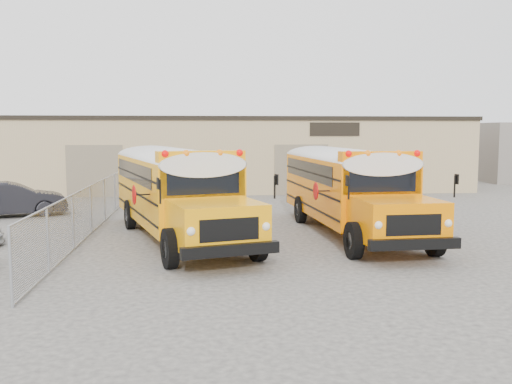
{
  "coord_description": "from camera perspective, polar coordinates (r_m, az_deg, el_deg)",
  "views": [
    {
      "loc": [
        -1.92,
        -18.38,
        3.8
      ],
      "look_at": [
        0.05,
        2.01,
        1.6
      ],
      "focal_mm": 40.0,
      "sensor_mm": 36.0,
      "label": 1
    }
  ],
  "objects": [
    {
      "name": "ground",
      "position": [
        18.87,
        0.43,
        -5.49
      ],
      "size": [
        120.0,
        120.0,
        0.0
      ],
      "primitive_type": "plane",
      "color": "#44403E",
      "rests_on": "ground"
    },
    {
      "name": "warehouse",
      "position": [
        38.45,
        -2.66,
        4.0
      ],
      "size": [
        30.2,
        10.2,
        4.67
      ],
      "color": "tan",
      "rests_on": "ground"
    },
    {
      "name": "chainlink_fence",
      "position": [
        21.96,
        -16.18,
        -1.7
      ],
      "size": [
        0.07,
        18.07,
        1.81
      ],
      "color": "#999CA1",
      "rests_on": "ground"
    },
    {
      "name": "school_bus_left",
      "position": [
        27.09,
        -11.27,
        1.95
      ],
      "size": [
        5.6,
        11.41,
        3.25
      ],
      "color": "#FFA109",
      "rests_on": "ground"
    },
    {
      "name": "school_bus_right",
      "position": [
        28.06,
        4.99,
        2.12
      ],
      "size": [
        3.47,
        11.08,
        3.2
      ],
      "color": "orange",
      "rests_on": "ground"
    },
    {
      "name": "tarp_bundle",
      "position": [
        18.15,
        -1.19,
        -3.52
      ],
      "size": [
        1.15,
        1.09,
        1.48
      ],
      "color": "black",
      "rests_on": "ground"
    },
    {
      "name": "car_dark",
      "position": [
        27.56,
        -23.28,
        -0.68
      ],
      "size": [
        4.95,
        3.02,
        1.54
      ],
      "primitive_type": "imported",
      "rotation": [
        0.0,
        0.0,
        1.89
      ],
      "color": "black",
      "rests_on": "ground"
    }
  ]
}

